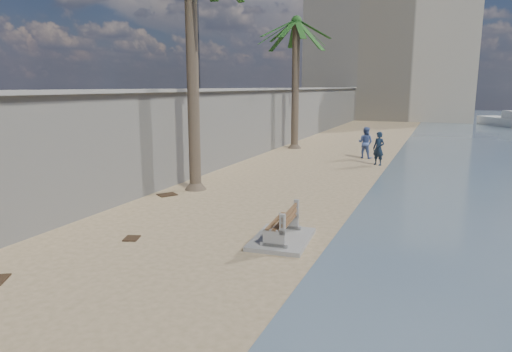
% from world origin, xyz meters
% --- Properties ---
extents(ground_plane, '(140.00, 140.00, 0.00)m').
position_xyz_m(ground_plane, '(0.00, 0.00, 0.00)').
color(ground_plane, tan).
extents(seawall, '(0.45, 70.00, 3.50)m').
position_xyz_m(seawall, '(-5.20, 20.00, 1.75)').
color(seawall, gray).
rests_on(seawall, ground_plane).
extents(wall_cap, '(0.80, 70.00, 0.12)m').
position_xyz_m(wall_cap, '(-5.20, 20.00, 3.55)').
color(wall_cap, gray).
rests_on(wall_cap, seawall).
extents(end_building, '(18.00, 12.00, 14.00)m').
position_xyz_m(end_building, '(-2.00, 52.00, 7.00)').
color(end_building, '#B7AA93').
rests_on(end_building, ground_plane).
extents(bench_far, '(1.47, 2.03, 0.80)m').
position_xyz_m(bench_far, '(0.88, 5.29, 0.35)').
color(bench_far, gray).
rests_on(bench_far, ground_plane).
extents(palm_back, '(5.00, 5.00, 8.31)m').
position_xyz_m(palm_back, '(-4.02, 21.65, 7.29)').
color(palm_back, brown).
rests_on(palm_back, ground_plane).
extents(streetlight, '(0.28, 0.28, 5.12)m').
position_xyz_m(streetlight, '(-5.10, 12.00, 6.64)').
color(streetlight, '#2D2D33').
rests_on(streetlight, wall_cap).
extents(person_a, '(0.79, 0.69, 1.83)m').
position_xyz_m(person_a, '(1.52, 17.36, 0.92)').
color(person_a, '#132336').
rests_on(person_a, ground_plane).
extents(person_b, '(1.01, 0.87, 1.81)m').
position_xyz_m(person_b, '(0.59, 19.30, 0.91)').
color(person_b, '#495E98').
rests_on(person_b, ground_plane).
extents(debris_c, '(0.74, 0.77, 0.03)m').
position_xyz_m(debris_c, '(-4.36, 8.30, 0.01)').
color(debris_c, '#382616').
rests_on(debris_c, ground_plane).
extents(debris_d, '(0.46, 0.51, 0.03)m').
position_xyz_m(debris_d, '(-2.60, 4.03, 0.01)').
color(debris_d, '#382616').
rests_on(debris_d, ground_plane).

